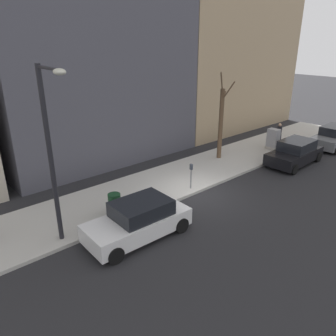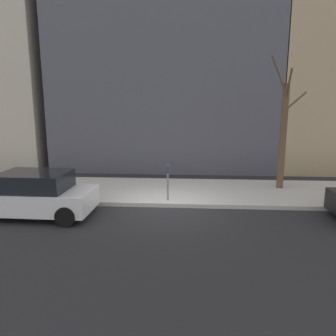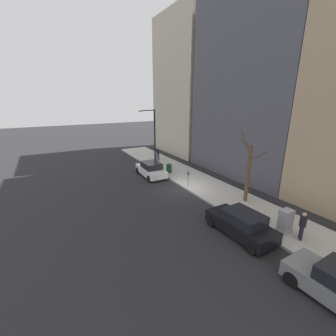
{
  "view_description": "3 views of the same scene",
  "coord_description": "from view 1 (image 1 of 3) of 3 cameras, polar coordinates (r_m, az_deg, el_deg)",
  "views": [
    {
      "loc": [
        -10.32,
        10.95,
        7.39
      ],
      "look_at": [
        1.82,
        0.32,
        0.97
      ],
      "focal_mm": 35.0,
      "sensor_mm": 36.0,
      "label": 1
    },
    {
      "loc": [
        -11.45,
        -0.83,
        3.84
      ],
      "look_at": [
        1.53,
        0.03,
        1.17
      ],
      "focal_mm": 35.0,
      "sensor_mm": 36.0,
      "label": 2
    },
    {
      "loc": [
        -10.38,
        -15.76,
        7.71
      ],
      "look_at": [
        -0.48,
        2.02,
        1.44
      ],
      "focal_mm": 24.0,
      "sensor_mm": 36.0,
      "label": 3
    }
  ],
  "objects": [
    {
      "name": "ground_plane",
      "position": [
        16.76,
        4.95,
        -4.55
      ],
      "size": [
        120.0,
        120.0,
        0.0
      ],
      "primitive_type": "plane",
      "color": "#232326"
    },
    {
      "name": "bare_tree",
      "position": [
        20.91,
        9.21,
        7.92
      ],
      "size": [
        1.6,
        1.81,
        5.46
      ],
      "color": "brown",
      "rests_on": "sidewalk"
    },
    {
      "name": "pedestrian_near_meter",
      "position": [
        24.7,
        18.74,
        5.75
      ],
      "size": [
        0.36,
        0.36,
        1.66
      ],
      "rotation": [
        0.0,
        0.0,
        3.85
      ],
      "color": "#1E1E2D",
      "rests_on": "sidewalk"
    },
    {
      "name": "parked_car_black",
      "position": [
        21.9,
        21.23,
        2.49
      ],
      "size": [
        2.01,
        4.24,
        1.52
      ],
      "rotation": [
        0.0,
        0.0,
        0.02
      ],
      "color": "black",
      "rests_on": "ground"
    },
    {
      "name": "sidewalk",
      "position": [
        18.03,
        0.39,
        -2.24
      ],
      "size": [
        4.0,
        36.0,
        0.15
      ],
      "primitive_type": "cube",
      "color": "#B2AFA8",
      "rests_on": "ground"
    },
    {
      "name": "parked_car_white",
      "position": [
        13.06,
        -5.13,
        -9.05
      ],
      "size": [
        2.01,
        4.24,
        1.52
      ],
      "rotation": [
        0.0,
        0.0,
        -0.02
      ],
      "color": "white",
      "rests_on": "ground"
    },
    {
      "name": "utility_box",
      "position": [
        23.94,
        17.83,
        4.78
      ],
      "size": [
        0.83,
        0.61,
        1.43
      ],
      "color": "#A8A399",
      "rests_on": "sidewalk"
    },
    {
      "name": "parking_meter",
      "position": [
        16.67,
        4.03,
        -0.99
      ],
      "size": [
        0.14,
        0.1,
        1.35
      ],
      "color": "slate",
      "rests_on": "sidewalk"
    },
    {
      "name": "parked_car_grey",
      "position": [
        26.62,
        26.96,
        4.83
      ],
      "size": [
        2.01,
        4.24,
        1.52
      ],
      "rotation": [
        0.0,
        0.0,
        0.02
      ],
      "color": "slate",
      "rests_on": "ground"
    },
    {
      "name": "trash_bin",
      "position": [
        14.72,
        -9.29,
        -6.1
      ],
      "size": [
        0.56,
        0.56,
        0.9
      ],
      "primitive_type": "cylinder",
      "color": "#14381E",
      "rests_on": "sidewalk"
    },
    {
      "name": "streetlamp",
      "position": [
        11.83,
        -19.6,
        3.83
      ],
      "size": [
        1.97,
        0.32,
        6.5
      ],
      "color": "black",
      "rests_on": "sidewalk"
    }
  ]
}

